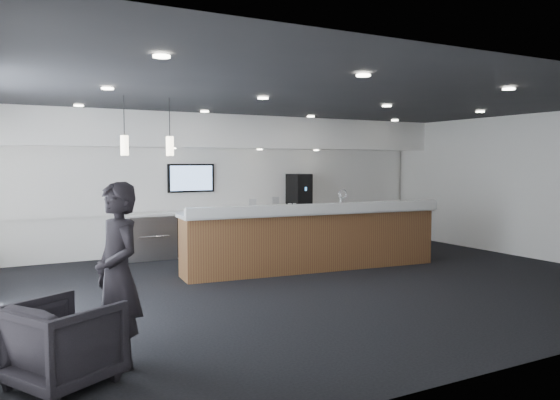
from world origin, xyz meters
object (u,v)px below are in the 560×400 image
armchair (63,343)px  service_counter (313,239)px  lounge_guest (118,275)px  coffee_machine (299,190)px

armchair → service_counter: bearing=-83.4°
service_counter → lounge_guest: (-4.22, -3.18, 0.33)m
service_counter → coffee_machine: 2.99m
coffee_machine → armchair: bearing=-140.7°
coffee_machine → armchair: (-6.00, -6.04, -0.95)m
lounge_guest → service_counter: bearing=116.2°
armchair → lounge_guest: lounge_guest is taller
service_counter → lounge_guest: 5.30m
service_counter → coffee_machine: (1.24, 2.62, 0.76)m
lounge_guest → armchair: bearing=-76.8°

